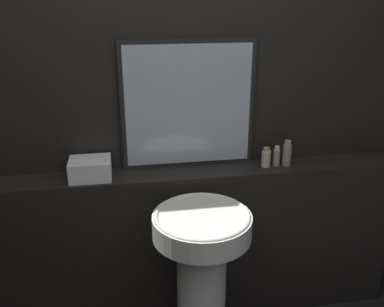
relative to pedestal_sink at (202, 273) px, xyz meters
name	(u,v)px	position (x,y,z in m)	size (l,w,h in m)	color
wall_back	(175,122)	(-0.06, 0.55, 0.66)	(8.00, 0.06, 2.50)	black
vanity_counter	(180,246)	(-0.06, 0.41, -0.10)	(2.69, 0.22, 0.99)	black
pedestal_sink	(202,273)	(0.00, 0.00, 0.00)	(0.50, 0.50, 0.94)	silver
mirror	(188,105)	(0.01, 0.50, 0.77)	(0.76, 0.03, 0.73)	black
towel_stack	(90,169)	(-0.55, 0.41, 0.46)	(0.23, 0.18, 0.11)	white
shampoo_bottle	(266,158)	(0.46, 0.41, 0.45)	(0.05, 0.05, 0.12)	beige
conditioner_bottle	(276,157)	(0.52, 0.41, 0.46)	(0.04, 0.04, 0.12)	gray
lotion_bottle	(287,154)	(0.59, 0.41, 0.47)	(0.05, 0.05, 0.15)	gray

